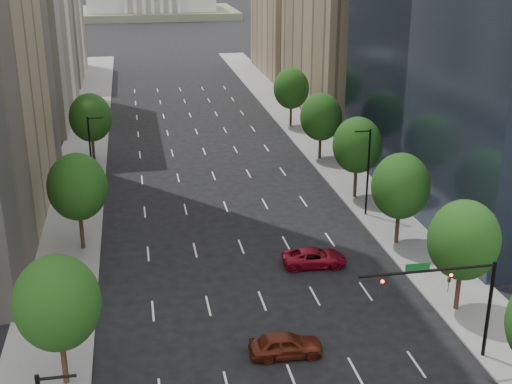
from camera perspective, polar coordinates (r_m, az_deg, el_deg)
sidewalk_left at (r=70.40m, az=-15.17°, el=-1.98°), size 6.00×200.00×0.15m
sidewalk_right at (r=74.19m, az=9.36°, el=-0.35°), size 6.00×200.00×0.15m
midrise_cream_left at (r=109.63m, az=-19.62°, el=14.82°), size 14.00×30.00×35.00m
filler_left at (r=143.03m, az=-17.34°, el=12.68°), size 14.00×26.00×18.00m
parking_tan_right at (r=110.96m, az=7.56°, el=14.54°), size 14.00×30.00×30.00m
filler_right at (r=143.32m, az=3.33°, el=13.15°), size 14.00×26.00×16.00m
tree_right_1 at (r=51.21m, az=17.04°, el=-3.88°), size 5.20×5.20×8.75m
tree_right_2 at (r=61.30m, az=12.04°, el=0.48°), size 5.20×5.20×8.61m
tree_right_3 at (r=71.87m, az=8.50°, el=3.91°), size 5.20×5.20×8.89m
tree_right_4 at (r=84.86m, az=5.47°, el=6.29°), size 5.20×5.20×8.46m
tree_right_5 at (r=99.88m, az=2.98°, el=8.67°), size 5.20×5.20×8.75m
tree_left_0 at (r=42.59m, az=-16.33°, el=-8.94°), size 5.20×5.20×8.75m
tree_left_1 at (r=60.74m, az=-14.76°, el=0.42°), size 5.20×5.20×8.97m
tree_left_2 at (r=85.71m, az=-13.72°, el=6.09°), size 5.20×5.20×8.68m
streetlight_rn at (r=67.50m, az=9.34°, el=1.84°), size 1.70×0.20×9.00m
streetlight_ln at (r=73.37m, az=-13.65°, el=3.04°), size 1.70×0.20×9.00m
traffic_signal at (r=45.19m, az=16.42°, el=-8.00°), size 9.12×0.40×7.38m
foothills at (r=609.40m, az=-6.55°, el=14.28°), size 720.00×413.00×263.00m
car_maroon at (r=46.16m, az=2.52°, el=-12.70°), size 4.98×2.18×1.67m
car_red_far at (r=58.00m, az=4.92°, el=-5.51°), size 5.61×2.88×1.52m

